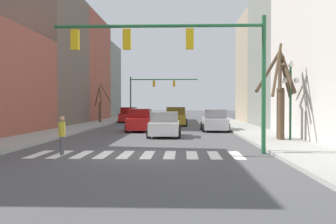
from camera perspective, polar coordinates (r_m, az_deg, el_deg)
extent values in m
plane|color=#4C4C4F|center=(15.92, -4.66, -6.31)|extent=(240.00, 240.00, 0.00)
cube|color=#9E9E99|center=(16.59, 20.06, -5.81)|extent=(2.97, 90.00, 0.15)
cube|color=#66564C|center=(40.00, -17.44, 7.45)|extent=(6.00, 11.05, 13.02)
cube|color=#934C3D|center=(51.34, -12.94, 6.05)|extent=(6.00, 12.80, 13.01)
cube|color=gray|center=(62.05, -10.26, 4.37)|extent=(6.00, 9.44, 11.22)
cube|color=beige|center=(27.38, 22.86, 9.02)|extent=(6.00, 8.37, 11.73)
cube|color=gray|center=(36.46, 17.55, 8.68)|extent=(6.00, 10.58, 13.79)
cube|color=tan|center=(45.84, 14.27, 6.04)|extent=(6.00, 9.03, 12.05)
cube|color=white|center=(17.11, -18.22, -5.83)|extent=(0.45, 2.60, 0.01)
cube|color=white|center=(16.82, -15.33, -5.94)|extent=(0.45, 2.60, 0.01)
cube|color=white|center=(16.58, -12.34, -6.03)|extent=(0.45, 2.60, 0.01)
cube|color=white|center=(16.37, -9.28, -6.10)|extent=(0.45, 2.60, 0.01)
cube|color=white|center=(16.22, -6.14, -6.16)|extent=(0.45, 2.60, 0.01)
cube|color=white|center=(16.12, -2.96, -6.21)|extent=(0.45, 2.60, 0.01)
cube|color=white|center=(16.06, 0.26, -6.23)|extent=(0.45, 2.60, 0.01)
cube|color=white|center=(16.06, 3.49, -6.23)|extent=(0.45, 2.60, 0.01)
cube|color=white|center=(16.10, 6.72, -6.22)|extent=(0.45, 2.60, 0.01)
cube|color=white|center=(16.20, 9.91, -6.18)|extent=(0.45, 2.60, 0.01)
cylinder|color=#236038|center=(16.70, 13.73, 3.84)|extent=(0.18, 0.18, 5.72)
cylinder|color=#236038|center=(16.70, -1.43, 12.38)|extent=(8.73, 0.14, 0.14)
cube|color=yellow|center=(16.57, 3.17, 10.53)|extent=(0.32, 0.28, 0.84)
cube|color=yellow|center=(16.73, -5.99, 10.44)|extent=(0.32, 0.28, 0.84)
cube|color=yellow|center=(17.18, -13.33, 10.17)|extent=(0.32, 0.28, 0.84)
cylinder|color=#236038|center=(53.60, -5.44, 2.02)|extent=(0.18, 0.18, 5.84)
cylinder|color=#236038|center=(53.29, -0.58, 4.74)|extent=(9.09, 0.14, 0.14)
cube|color=yellow|center=(53.34, -2.05, 4.15)|extent=(0.32, 0.28, 0.84)
cube|color=yellow|center=(53.21, 0.89, 4.16)|extent=(0.32, 0.28, 0.84)
cylinder|color=#1E4C2D|center=(22.02, 17.34, 1.17)|extent=(0.12, 0.12, 3.89)
sphere|color=white|center=(22.13, 17.38, 6.68)|extent=(0.36, 0.36, 0.36)
sphere|color=white|center=(21.98, 16.56, 4.42)|extent=(0.31, 0.31, 0.31)
sphere|color=white|center=(22.15, 18.16, 4.38)|extent=(0.31, 0.31, 0.31)
cube|color=red|center=(45.45, -5.68, -0.73)|extent=(1.79, 4.45, 0.85)
cube|color=maroon|center=(45.43, -5.68, 0.25)|extent=(1.65, 2.31, 0.70)
cylinder|color=black|center=(46.95, -6.55, -1.02)|extent=(0.22, 0.64, 0.64)
cylinder|color=black|center=(46.71, -4.33, -1.03)|extent=(0.22, 0.64, 0.64)
cylinder|color=black|center=(44.23, -7.09, -1.15)|extent=(0.22, 0.64, 0.64)
cylinder|color=black|center=(43.97, -4.74, -1.16)|extent=(0.22, 0.64, 0.64)
cube|color=silver|center=(30.60, 6.76, -1.65)|extent=(1.77, 4.51, 0.82)
cube|color=slate|center=(30.58, 6.77, -0.25)|extent=(1.63, 2.35, 0.67)
cylinder|color=black|center=(31.95, 4.94, -2.01)|extent=(0.22, 0.64, 0.64)
cylinder|color=black|center=(32.09, 8.17, -2.00)|extent=(0.22, 0.64, 0.64)
cylinder|color=black|center=(29.16, 5.21, -2.31)|extent=(0.22, 0.64, 0.64)
cylinder|color=black|center=(29.32, 8.75, -2.30)|extent=(0.22, 0.64, 0.64)
cube|color=#A38423|center=(37.95, 1.16, -1.05)|extent=(1.90, 4.47, 0.90)
cube|color=#594813|center=(37.93, 1.16, 0.17)|extent=(1.75, 2.32, 0.73)
cylinder|color=black|center=(39.38, -0.21, -1.42)|extent=(0.22, 0.64, 0.64)
cylinder|color=black|center=(39.34, 2.60, -1.42)|extent=(0.22, 0.64, 0.64)
cylinder|color=black|center=(36.61, -0.39, -1.61)|extent=(0.22, 0.64, 0.64)
cylinder|color=black|center=(36.58, 2.64, -1.61)|extent=(0.22, 0.64, 0.64)
cube|color=white|center=(25.02, -0.49, -2.31)|extent=(1.80, 4.19, 0.77)
cube|color=gray|center=(24.99, -0.49, -0.71)|extent=(1.66, 2.18, 0.63)
cylinder|color=black|center=(26.39, -2.35, -2.66)|extent=(0.22, 0.64, 0.64)
cylinder|color=black|center=(26.31, 1.65, -2.67)|extent=(0.22, 0.64, 0.64)
cylinder|color=black|center=(23.81, -2.84, -3.07)|extent=(0.22, 0.64, 0.64)
cylinder|color=black|center=(23.72, 1.59, -3.09)|extent=(0.22, 0.64, 0.64)
cube|color=red|center=(29.96, -4.04, -1.68)|extent=(1.70, 4.12, 0.85)
cube|color=maroon|center=(29.94, -4.05, -0.20)|extent=(1.56, 2.14, 0.70)
cylinder|color=black|center=(28.63, -2.59, -2.37)|extent=(0.22, 0.64, 0.64)
cylinder|color=black|center=(28.82, -6.04, -2.35)|extent=(0.22, 0.64, 0.64)
cylinder|color=black|center=(31.17, -2.20, -2.08)|extent=(0.22, 0.64, 0.64)
cylinder|color=black|center=(31.35, -5.37, -2.07)|extent=(0.22, 0.64, 0.64)
cylinder|color=#4C4C51|center=(16.46, -15.22, -4.78)|extent=(0.11, 0.11, 0.75)
cylinder|color=#4C4C51|center=(16.72, -15.05, -4.69)|extent=(0.11, 0.11, 0.75)
cube|color=gold|center=(16.54, -15.14, -2.42)|extent=(0.25, 0.39, 0.59)
sphere|color=tan|center=(16.51, -15.15, -0.92)|extent=(0.21, 0.21, 0.21)
cylinder|color=gold|center=(16.33, -15.28, -2.60)|extent=(0.11, 0.27, 0.57)
cylinder|color=gold|center=(16.75, -15.01, -2.51)|extent=(0.11, 0.27, 0.57)
cylinder|color=brown|center=(42.68, -9.84, -0.04)|extent=(0.28, 0.28, 2.12)
cylinder|color=brown|center=(42.33, -9.76, 2.28)|extent=(0.40, 0.78, 1.63)
cylinder|color=brown|center=(43.49, -10.22, 2.26)|extent=(0.92, 1.60, 2.10)
cylinder|color=brown|center=(42.80, -9.06, 2.72)|extent=(1.22, 0.60, 2.16)
cylinder|color=#473828|center=(22.68, 15.98, -0.19)|extent=(0.41, 0.41, 2.81)
cylinder|color=#473828|center=(21.97, 14.34, 5.73)|extent=(1.70, 1.46, 2.38)
cylinder|color=#473828|center=(21.94, 16.95, 5.46)|extent=(0.51, 1.89, 2.31)
cylinder|color=#473828|center=(21.99, 15.93, 5.82)|extent=(0.59, 1.63, 2.39)
cylinder|color=brown|center=(22.03, 16.11, -0.35)|extent=(0.34, 0.34, 2.72)
cylinder|color=brown|center=(22.62, 16.78, 4.33)|extent=(0.89, 1.12, 1.90)
cylinder|color=brown|center=(21.22, 15.52, 6.02)|extent=(0.96, 1.77, 2.95)
cylinder|color=brown|center=(22.96, 16.95, 5.06)|extent=(1.05, 1.68, 2.18)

